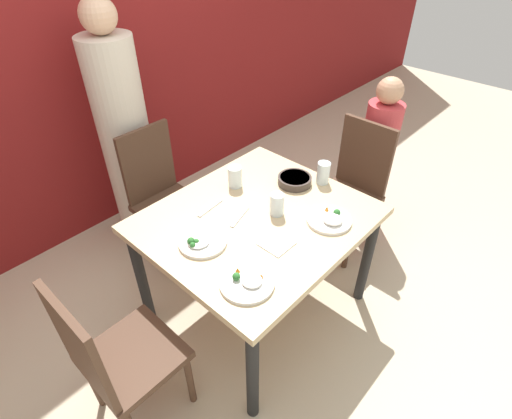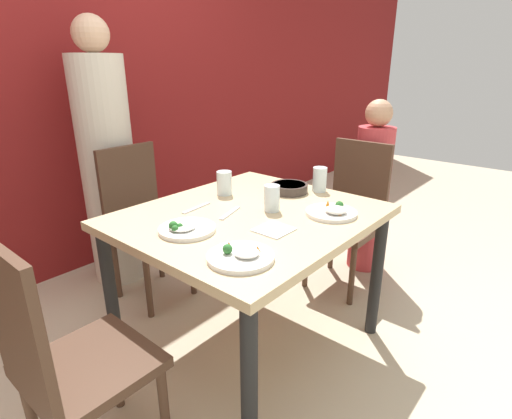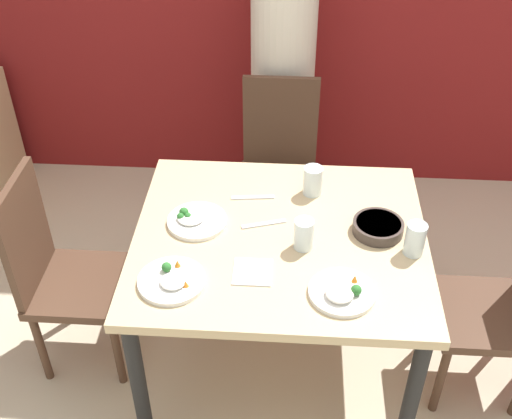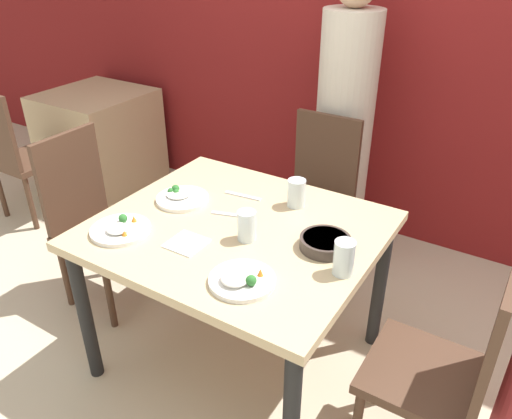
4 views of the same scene
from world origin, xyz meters
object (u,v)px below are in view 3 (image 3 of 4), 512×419
object	(u,v)px
bowl_curry	(378,227)
chair_child_spot	(508,302)
plate_rice_adult	(172,280)
chair_adult_spot	(279,166)
person_adult	(282,87)
glass_water_tall	(304,234)

from	to	relation	value
bowl_curry	chair_child_spot	bearing A→B (deg)	-11.10
bowl_curry	plate_rice_adult	size ratio (longest dim) A/B	0.81
chair_adult_spot	chair_child_spot	distance (m)	1.30
chair_adult_spot	bowl_curry	distance (m)	0.93
chair_adult_spot	plate_rice_adult	bearing A→B (deg)	-106.93
person_adult	bowl_curry	xyz separation A→B (m)	(0.41, -1.12, -0.01)
chair_child_spot	plate_rice_adult	xyz separation A→B (m)	(-1.28, -0.23, 0.26)
person_adult	plate_rice_adult	size ratio (longest dim) A/B	6.84
chair_adult_spot	chair_child_spot	bearing A→B (deg)	-43.63
chair_child_spot	bowl_curry	bearing A→B (deg)	-101.10
chair_child_spot	glass_water_tall	xyz separation A→B (m)	(-0.82, -0.00, 0.31)
chair_child_spot	glass_water_tall	bearing A→B (deg)	-89.86
plate_rice_adult	chair_adult_spot	bearing A→B (deg)	73.07
chair_child_spot	plate_rice_adult	size ratio (longest dim) A/B	3.86
person_adult	chair_child_spot	bearing A→B (deg)	-52.53
bowl_curry	glass_water_tall	world-z (taller)	glass_water_tall
plate_rice_adult	glass_water_tall	size ratio (longest dim) A/B	1.95
bowl_curry	chair_adult_spot	bearing A→B (deg)	117.21
chair_adult_spot	glass_water_tall	world-z (taller)	chair_adult_spot
glass_water_tall	bowl_curry	bearing A→B (deg)	20.33
person_adult	bowl_curry	bearing A→B (deg)	-70.06
chair_child_spot	bowl_curry	size ratio (longest dim) A/B	4.74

